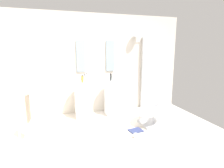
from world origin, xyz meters
The scene contains 18 objects.
ground_plane centered at (0.00, 0.00, -0.02)m, with size 4.80×3.60×0.04m, color silver.
rear_partition centered at (0.00, 1.65, 1.30)m, with size 4.80×0.10×2.60m, color beige.
pedestal_sink_left centered at (-0.39, 1.25, 0.46)m, with size 0.41×0.41×1.01m.
pedestal_sink_right centered at (0.39, 1.25, 0.46)m, with size 0.41×0.41×1.01m.
vanity_mirror_left centered at (-0.39, 1.58, 1.51)m, with size 0.22×0.03×0.80m, color #8C9EA8.
vanity_mirror_right centered at (0.39, 1.58, 1.51)m, with size 0.22×0.03×0.80m, color #8C9EA8.
shower_column centered at (1.37, 1.53, 1.08)m, with size 0.49×0.24×2.05m.
lounge_chair centered at (1.06, 0.33, 0.35)m, with size 1.07×1.07×0.65m.
towel_rack centered at (-1.52, 0.29, 0.63)m, with size 0.37×0.22×0.95m.
area_rug centered at (0.56, -0.01, 0.01)m, with size 1.09×0.75×0.01m, color beige.
magazine_navy centered at (0.54, 0.12, 0.02)m, with size 0.27×0.21×0.02m, color navy.
coffee_mug centered at (0.42, -0.16, 0.06)m, with size 0.08×0.08×0.09m, color white.
soap_bottle_amber centered at (-0.42, 1.12, 0.99)m, with size 0.05×0.05×0.17m.
soap_bottle_black centered at (0.30, 1.17, 1.00)m, with size 0.04×0.04×0.19m.
soap_bottle_grey centered at (-0.33, 1.36, 0.99)m, with size 0.04×0.04×0.17m.
soap_bottle_green centered at (0.34, 1.34, 0.98)m, with size 0.05×0.05×0.15m.
soap_bottle_white centered at (-0.28, 1.32, 1.00)m, with size 0.04×0.04×0.19m.
soap_bottle_clear centered at (0.33, 1.33, 0.98)m, with size 0.06×0.06×0.15m.
Camera 1 is at (-0.88, -3.05, 1.66)m, focal length 28.45 mm.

